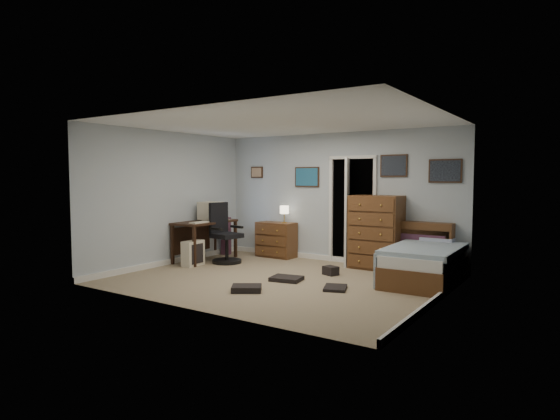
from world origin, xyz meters
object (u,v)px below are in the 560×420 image
object	(u,v)px
office_chair	(225,239)
bed	(425,263)
computer_desk	(201,230)
tall_dresser	(376,232)
low_dresser	(276,240)

from	to	relation	value
office_chair	bed	bearing A→B (deg)	16.34
computer_desk	bed	bearing A→B (deg)	3.80
computer_desk	tall_dresser	world-z (taller)	tall_dresser
computer_desk	low_dresser	xyz separation A→B (m)	(1.03, 1.12, -0.24)
computer_desk	tall_dresser	bearing A→B (deg)	15.80
tall_dresser	computer_desk	bearing A→B (deg)	-160.69
computer_desk	office_chair	size ratio (longest dim) A/B	1.20
computer_desk	office_chair	bearing A→B (deg)	1.12
computer_desk	office_chair	distance (m)	0.58
tall_dresser	bed	distance (m)	1.26
tall_dresser	bed	size ratio (longest dim) A/B	0.68
bed	office_chair	bearing A→B (deg)	-174.51
low_dresser	tall_dresser	size ratio (longest dim) A/B	0.61
office_chair	bed	world-z (taller)	office_chair
low_dresser	bed	size ratio (longest dim) A/B	0.42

